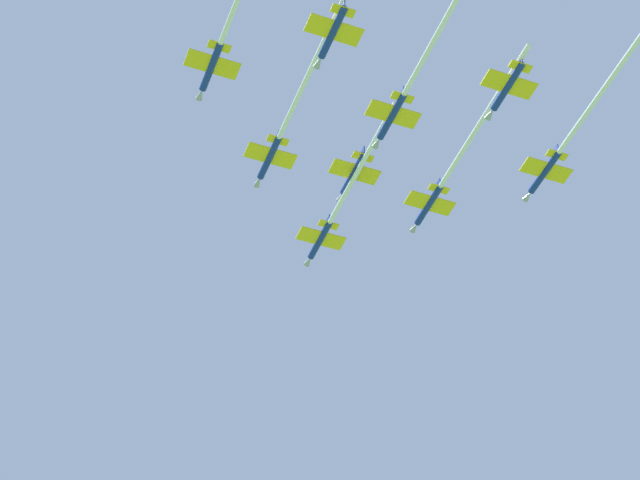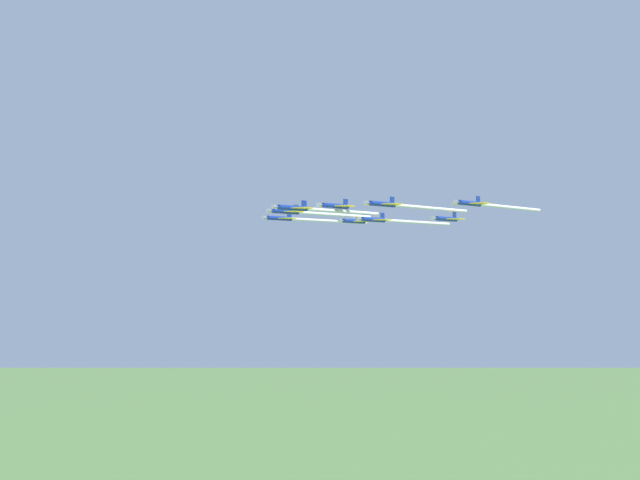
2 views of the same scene
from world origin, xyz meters
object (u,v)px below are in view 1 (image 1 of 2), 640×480
Objects in this scene: jet_lead at (338,207)px; jet_tail_end at (507,88)px; jet_center_rear at (580,122)px; jet_starboard_trail at (332,34)px; jet_starboard_outer at (232,14)px; jet_starboard_inner at (453,166)px; jet_port_outer at (353,175)px; jet_port_trail at (419,67)px; jet_port_inner at (292,110)px.

jet_lead is 3.23× the size of jet_tail_end.
jet_center_rear reaches higher than jet_starboard_trail.
jet_lead is 35.14m from jet_starboard_trail.
jet_starboard_outer is at bearing 178.85° from jet_center_rear.
jet_tail_end is at bearing 0.00° from jet_starboard_trail.
jet_port_outer is at bearing 149.15° from jet_starboard_inner.
jet_port_outer is 35.88m from jet_center_rear.
jet_port_trail is at bearing -176.59° from jet_center_rear.
jet_port_outer reaches higher than jet_tail_end.
jet_port_trail is at bearing 3.50° from jet_starboard_trail.
jet_port_inner reaches higher than jet_lead.
jet_port_outer is 29.26m from jet_tail_end.
jet_lead reaches higher than jet_tail_end.
jet_port_inner is 16.37m from jet_port_outer.
jet_starboard_outer is 40.99m from jet_tail_end.
jet_center_rear is (-19.18, -7.05, -0.70)m from jet_starboard_inner.
jet_port_outer is at bearing 39.34° from jet_starboard_outer.
jet_starboard_inner reaches higher than jet_tail_end.
jet_starboard_outer is at bearing 175.04° from jet_tail_end.
jet_starboard_outer reaches higher than jet_center_rear.
jet_starboard_trail is (-15.54, 6.12, -2.23)m from jet_port_inner.
jet_port_trail is (-29.35, 11.57, -1.44)m from jet_lead.
jet_center_rear is (-31.71, -16.72, -1.57)m from jet_port_outer.
jet_port_outer is 0.26× the size of jet_center_rear.
jet_port_inner is 43.21m from jet_center_rear.
jet_tail_end is at bearing -67.23° from jet_lead.
jet_lead is at bearing 90.00° from jet_port_outer.
jet_starboard_outer is 14.27m from jet_starboard_trail.
jet_port_inner is 27.21m from jet_starboard_inner.
jet_port_trail is at bearing 176.50° from jet_tail_end.
jet_tail_end reaches higher than jet_port_trail.
jet_port_inner is at bearing -177.88° from jet_starboard_inner.
jet_starboard_inner reaches higher than jet_port_trail.
jet_starboard_outer is at bearing -133.30° from jet_lead.
jet_lead reaches higher than jet_center_rear.
jet_port_trail is at bearing -49.42° from jet_port_inner.
jet_starboard_inner is 0.97× the size of jet_starboard_outer.
jet_lead is at bearing 112.77° from jet_tail_end.
jet_port_inner is (-9.61, 18.39, 0.97)m from jet_lead.
jet_starboard_trail is at bearing -176.56° from jet_center_rear.
jet_port_inner reaches higher than jet_port_trail.
jet_starboard_inner reaches higher than jet_starboard_trail.
jet_port_outer reaches higher than jet_port_inner.
jet_center_rear is 3.80× the size of jet_tail_end.
jet_center_rear is 27.25m from jet_port_trail.
jet_tail_end is at bearing -62.24° from jet_port_outer.
jet_port_inner reaches higher than jet_starboard_inner.
jet_center_rear is 1.06× the size of jet_port_trail.
jet_starboard_outer reaches higher than jet_starboard_inner.
jet_port_inner is at bearing 160.73° from jet_center_rear.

